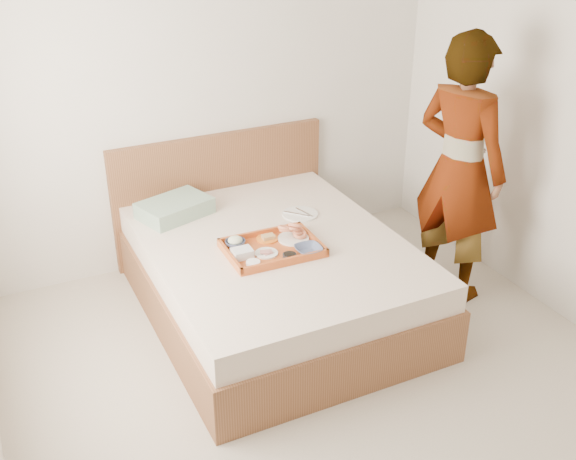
# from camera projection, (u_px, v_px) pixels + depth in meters

# --- Properties ---
(ground) EXTENTS (3.50, 4.00, 0.01)m
(ground) POSITION_uv_depth(u_px,v_px,m) (343.00, 403.00, 3.84)
(ground) COLOR #C0B5A3
(ground) RESTS_ON ground
(wall_back) EXTENTS (3.50, 0.01, 2.60)m
(wall_back) POSITION_uv_depth(u_px,v_px,m) (208.00, 87.00, 4.84)
(wall_back) COLOR silver
(wall_back) RESTS_ON ground
(bed) EXTENTS (1.65, 2.00, 0.53)m
(bed) POSITION_uv_depth(u_px,v_px,m) (275.00, 277.00, 4.53)
(bed) COLOR brown
(bed) RESTS_ON ground
(headboard) EXTENTS (1.65, 0.06, 0.95)m
(headboard) POSITION_uv_depth(u_px,v_px,m) (220.00, 194.00, 5.21)
(headboard) COLOR brown
(headboard) RESTS_ON ground
(pillow) EXTENTS (0.54, 0.45, 0.11)m
(pillow) POSITION_uv_depth(u_px,v_px,m) (175.00, 208.00, 4.73)
(pillow) COLOR #81A484
(pillow) RESTS_ON bed
(tray) EXTENTS (0.59, 0.44, 0.05)m
(tray) POSITION_uv_depth(u_px,v_px,m) (272.00, 248.00, 4.29)
(tray) COLOR #B45925
(tray) RESTS_ON bed
(prawn_plate) EXTENTS (0.21, 0.21, 0.01)m
(prawn_plate) POSITION_uv_depth(u_px,v_px,m) (293.00, 238.00, 4.41)
(prawn_plate) COLOR white
(prawn_plate) RESTS_ON tray
(navy_bowl_big) EXTENTS (0.17, 0.17, 0.04)m
(navy_bowl_big) POSITION_uv_depth(u_px,v_px,m) (308.00, 250.00, 4.25)
(navy_bowl_big) COLOR #181C44
(navy_bowl_big) RESTS_ON tray
(sauce_dish) EXTENTS (0.09, 0.09, 0.03)m
(sauce_dish) POSITION_uv_depth(u_px,v_px,m) (289.00, 256.00, 4.18)
(sauce_dish) COLOR black
(sauce_dish) RESTS_ON tray
(meat_plate) EXTENTS (0.15, 0.15, 0.01)m
(meat_plate) POSITION_uv_depth(u_px,v_px,m) (266.00, 253.00, 4.24)
(meat_plate) COLOR white
(meat_plate) RESTS_ON tray
(bread_plate) EXTENTS (0.15, 0.15, 0.01)m
(bread_plate) POSITION_uv_depth(u_px,v_px,m) (267.00, 239.00, 4.41)
(bread_plate) COLOR orange
(bread_plate) RESTS_ON tray
(salad_bowl) EXTENTS (0.13, 0.13, 0.04)m
(salad_bowl) POSITION_uv_depth(u_px,v_px,m) (235.00, 243.00, 4.32)
(salad_bowl) COLOR #181C44
(salad_bowl) RESTS_ON tray
(plastic_tub) EXTENTS (0.12, 0.10, 0.05)m
(plastic_tub) POSITION_uv_depth(u_px,v_px,m) (242.00, 253.00, 4.19)
(plastic_tub) COLOR silver
(plastic_tub) RESTS_ON tray
(cheese_round) EXTENTS (0.09, 0.09, 0.03)m
(cheese_round) POSITION_uv_depth(u_px,v_px,m) (253.00, 264.00, 4.10)
(cheese_round) COLOR white
(cheese_round) RESTS_ON tray
(dinner_plate) EXTENTS (0.33, 0.33, 0.01)m
(dinner_plate) POSITION_uv_depth(u_px,v_px,m) (300.00, 214.00, 4.76)
(dinner_plate) COLOR white
(dinner_plate) RESTS_ON bed
(person) EXTENTS (0.61, 0.76, 1.82)m
(person) POSITION_uv_depth(u_px,v_px,m) (459.00, 169.00, 4.52)
(person) COLOR white
(person) RESTS_ON ground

